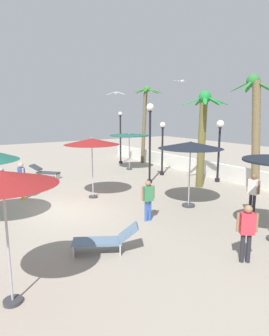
# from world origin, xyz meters

# --- Properties ---
(ground_plane) EXTENTS (56.00, 56.00, 0.00)m
(ground_plane) POSITION_xyz_m (0.00, 0.00, 0.00)
(ground_plane) COLOR #9E9384
(boundary_wall) EXTENTS (25.20, 0.30, 0.94)m
(boundary_wall) POSITION_xyz_m (0.00, 9.95, 0.47)
(boundary_wall) COLOR silver
(boundary_wall) RESTS_ON ground_plane
(patio_umbrella_1) EXTENTS (2.65, 2.65, 2.53)m
(patio_umbrella_1) POSITION_xyz_m (-5.96, 6.93, 2.32)
(patio_umbrella_1) COLOR #333338
(patio_umbrella_1) RESTS_ON ground_plane
(patio_umbrella_3) EXTENTS (2.71, 2.71, 2.85)m
(patio_umbrella_3) POSITION_xyz_m (2.52, 4.62, 2.62)
(patio_umbrella_3) COLOR #333338
(patio_umbrella_3) RESTS_ON ground_plane
(patio_umbrella_4) EXTENTS (2.18, 2.18, 2.93)m
(patio_umbrella_4) POSITION_xyz_m (5.35, -3.10, 2.70)
(patio_umbrella_4) COLOR #333338
(patio_umbrella_4) RESTS_ON ground_plane
(patio_umbrella_5) EXTENTS (2.57, 2.57, 2.87)m
(patio_umbrella_5) POSITION_xyz_m (-0.95, 1.76, 2.64)
(patio_umbrella_5) COLOR #333338
(patio_umbrella_5) RESTS_ON ground_plane
(palm_tree_1) EXTENTS (2.00, 2.06, 5.81)m
(palm_tree_1) POSITION_xyz_m (2.53, 8.85, 3.47)
(palm_tree_1) COLOR brown
(palm_tree_1) RESTS_ON ground_plane
(palm_tree_2) EXTENTS (2.40, 2.45, 5.08)m
(palm_tree_2) POSITION_xyz_m (0.40, 7.48, 3.14)
(palm_tree_2) COLOR brown
(palm_tree_2) RESTS_ON ground_plane
(palm_tree_3) EXTENTS (2.33, 2.35, 5.94)m
(palm_tree_3) POSITION_xyz_m (-7.43, 9.29, 3.67)
(palm_tree_3) COLOR brown
(palm_tree_3) RESTS_ON ground_plane
(lamp_post_0) EXTENTS (0.43, 0.43, 3.56)m
(lamp_post_0) POSITION_xyz_m (0.04, 9.23, 2.41)
(lamp_post_0) COLOR black
(lamp_post_0) RESTS_ON ground_plane
(lamp_post_1) EXTENTS (0.30, 0.30, 4.03)m
(lamp_post_1) POSITION_xyz_m (-8.42, 7.67, 2.18)
(lamp_post_1) COLOR black
(lamp_post_1) RESTS_ON ground_plane
(lamp_post_2) EXTENTS (0.36, 0.36, 3.39)m
(lamp_post_2) POSITION_xyz_m (-3.22, 7.70, 2.06)
(lamp_post_2) COLOR black
(lamp_post_2) RESTS_ON ground_plane
(lamp_post_3) EXTENTS (0.42, 0.42, 4.47)m
(lamp_post_3) POSITION_xyz_m (-1.86, 5.72, 2.95)
(lamp_post_3) COLOR black
(lamp_post_3) RESTS_ON ground_plane
(lounge_chair_0) EXTENTS (1.75, 1.64, 0.82)m
(lounge_chair_0) POSITION_xyz_m (-6.39, 1.08, 0.40)
(lounge_chair_0) COLOR #B7B7BC
(lounge_chair_0) RESTS_ON ground_plane
(lounge_chair_1) EXTENTS (1.38, 1.92, 0.84)m
(lounge_chair_1) POSITION_xyz_m (4.39, -0.37, 0.39)
(lounge_chair_1) COLOR #B7B7BC
(lounge_chair_1) RESTS_ON ground_plane
(guest_0) EXTENTS (0.56, 0.28, 1.73)m
(guest_0) POSITION_xyz_m (-2.54, -1.10, 1.05)
(guest_0) COLOR gold
(guest_0) RESTS_ON ground_plane
(guest_1) EXTENTS (0.25, 0.56, 1.54)m
(guest_1) POSITION_xyz_m (2.96, 2.15, 0.92)
(guest_1) COLOR #3359B2
(guest_1) RESTS_ON ground_plane
(guest_2) EXTENTS (0.41, 0.45, 1.61)m
(guest_2) POSITION_xyz_m (6.93, 2.53, 0.97)
(guest_2) COLOR #26262D
(guest_2) RESTS_ON ground_plane
(guest_3) EXTENTS (0.56, 0.24, 1.65)m
(guest_3) POSITION_xyz_m (4.65, 6.00, 1.00)
(guest_3) COLOR #26262D
(guest_3) RESTS_ON ground_plane
(seagull_0) EXTENTS (1.15, 0.86, 0.21)m
(seagull_0) POSITION_xyz_m (-5.40, 5.59, 5.18)
(seagull_0) COLOR white
(seagull_2) EXTENTS (0.60, 1.31, 0.14)m
(seagull_2) POSITION_xyz_m (-2.20, 8.17, 5.80)
(seagull_2) COLOR white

